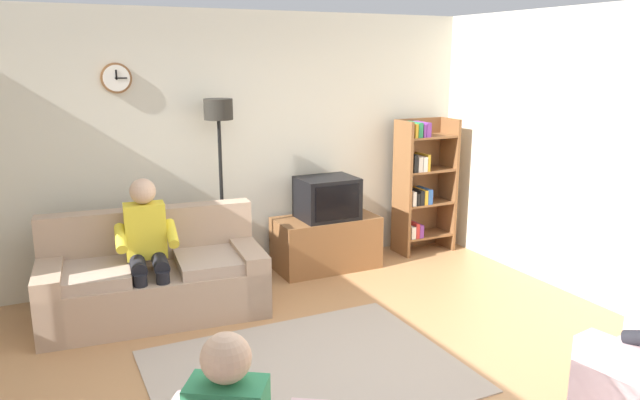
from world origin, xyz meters
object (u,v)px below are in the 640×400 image
object	(u,v)px
couch	(154,280)
tv_stand	(326,243)
tv	(327,198)
bookshelf	(421,183)
person_on_couch	(147,243)
floor_lamp	(219,140)

from	to	relation	value
couch	tv_stand	size ratio (longest dim) A/B	1.79
tv	bookshelf	bearing A→B (deg)	4.39
person_on_couch	couch	bearing A→B (deg)	63.45
tv	couch	bearing A→B (deg)	-168.17
tv	floor_lamp	world-z (taller)	floor_lamp
tv_stand	floor_lamp	world-z (taller)	floor_lamp
couch	tv	size ratio (longest dim) A/B	3.29
tv_stand	person_on_couch	size ratio (longest dim) A/B	0.89
couch	bookshelf	size ratio (longest dim) A/B	1.27
tv_stand	bookshelf	size ratio (longest dim) A/B	0.71
floor_lamp	person_on_couch	bearing A→B (deg)	-143.42
bookshelf	tv	bearing A→B (deg)	-175.61
floor_lamp	tv	bearing A→B (deg)	-6.33
bookshelf	person_on_couch	world-z (taller)	bookshelf
couch	bookshelf	xyz separation A→B (m)	(3.17, 0.50, 0.50)
couch	bookshelf	bearing A→B (deg)	8.91
tv	bookshelf	size ratio (longest dim) A/B	0.39
tv_stand	person_on_couch	xyz separation A→B (m)	(-1.97, -0.53, 0.42)
bookshelf	couch	bearing A→B (deg)	-171.09
tv_stand	tv	xyz separation A→B (m)	(0.00, -0.02, 0.50)
tv_stand	tv	distance (m)	0.50
tv_stand	bookshelf	world-z (taller)	bookshelf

